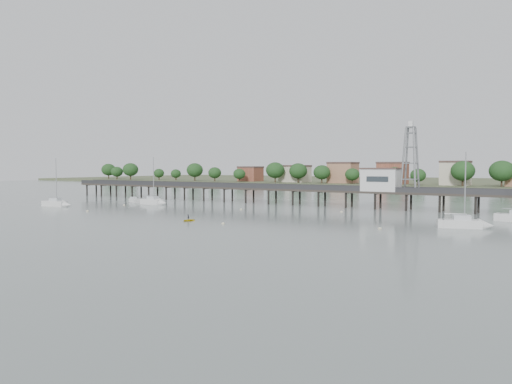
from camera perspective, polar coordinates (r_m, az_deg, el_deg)
ground_plane at (r=79.87m, az=-18.28°, el=-4.14°), size 500.00×500.00×0.00m
pier at (r=126.26m, az=3.24°, el=0.31°), size 150.00×5.00×5.50m
pier_building at (r=116.07m, az=14.09°, el=1.40°), size 8.40×5.40×5.30m
lattice_tower at (r=114.17m, az=17.22°, el=3.56°), size 3.20×3.20×15.50m
sailboat_b at (r=128.26m, az=-11.37°, el=-1.12°), size 7.64×2.47×12.57m
sailboat_a at (r=128.38m, az=-21.59°, el=-1.26°), size 7.54×3.57×12.09m
sailboat_d at (r=84.79m, az=23.21°, el=-3.39°), size 7.86×4.49×12.54m
white_tender at (r=137.10m, az=-13.72°, el=-0.95°), size 4.33×2.98×1.56m
yellow_dinghy at (r=88.90m, az=-7.74°, el=-3.30°), size 1.82×0.67×2.50m
dinghy_occupant at (r=88.90m, az=-7.74°, el=-3.30°), size 0.53×1.02×0.23m
mooring_buoys at (r=101.03m, az=-3.83°, el=-2.48°), size 68.96×31.04×0.39m
far_shore at (r=296.25m, az=20.46°, el=1.11°), size 500.00×170.00×10.40m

